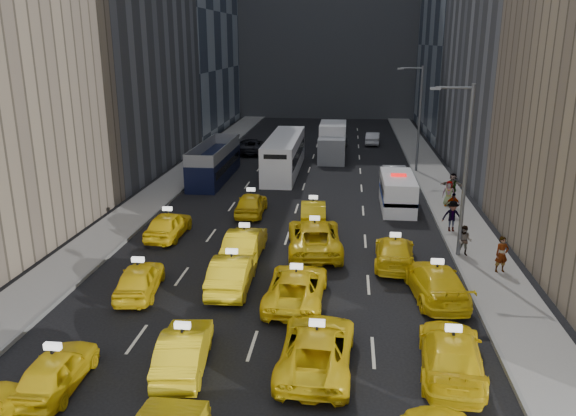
# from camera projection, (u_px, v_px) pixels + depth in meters

# --- Properties ---
(ground) EXTENTS (160.00, 160.00, 0.00)m
(ground) POSITION_uv_depth(u_px,v_px,m) (243.00, 376.00, 19.18)
(ground) COLOR black
(ground) RESTS_ON ground
(sidewalk_west) EXTENTS (3.00, 90.00, 0.15)m
(sidewalk_west) POSITION_uv_depth(u_px,v_px,m) (170.00, 185.00, 44.04)
(sidewalk_west) COLOR gray
(sidewalk_west) RESTS_ON ground
(sidewalk_east) EXTENTS (3.00, 90.00, 0.15)m
(sidewalk_east) POSITION_uv_depth(u_px,v_px,m) (443.00, 193.00, 41.89)
(sidewalk_east) COLOR gray
(sidewalk_east) RESTS_ON ground
(curb_west) EXTENTS (0.15, 90.00, 0.18)m
(curb_west) POSITION_uv_depth(u_px,v_px,m) (188.00, 186.00, 43.89)
(curb_west) COLOR slate
(curb_west) RESTS_ON ground
(curb_east) EXTENTS (0.15, 90.00, 0.18)m
(curb_east) POSITION_uv_depth(u_px,v_px,m) (423.00, 192.00, 42.03)
(curb_east) COLOR slate
(curb_east) RESTS_ON ground
(streetlight_near) EXTENTS (2.15, 0.22, 9.00)m
(streetlight_near) POSITION_uv_depth(u_px,v_px,m) (464.00, 166.00, 28.25)
(streetlight_near) COLOR #595B60
(streetlight_near) RESTS_ON ground
(streetlight_far) EXTENTS (2.15, 0.22, 9.00)m
(streetlight_far) POSITION_uv_depth(u_px,v_px,m) (418.00, 115.00, 47.30)
(streetlight_far) COLOR #595B60
(streetlight_far) RESTS_ON ground
(taxi_4) EXTENTS (1.68, 3.98, 1.34)m
(taxi_4) POSITION_uv_depth(u_px,v_px,m) (56.00, 370.00, 18.30)
(taxi_4) COLOR yellow
(taxi_4) RESTS_ON ground
(taxi_5) EXTENTS (1.99, 4.48, 1.43)m
(taxi_5) POSITION_uv_depth(u_px,v_px,m) (184.00, 349.00, 19.46)
(taxi_5) COLOR yellow
(taxi_5) RESTS_ON ground
(taxi_6) EXTENTS (2.66, 5.44, 1.49)m
(taxi_6) POSITION_uv_depth(u_px,v_px,m) (317.00, 348.00, 19.52)
(taxi_6) COLOR yellow
(taxi_6) RESTS_ON ground
(taxi_7) EXTENTS (2.57, 5.29, 1.48)m
(taxi_7) POSITION_uv_depth(u_px,v_px,m) (451.00, 353.00, 19.18)
(taxi_7) COLOR yellow
(taxi_7) RESTS_ON ground
(taxi_8) EXTENTS (2.20, 4.37, 1.43)m
(taxi_8) POSITION_uv_depth(u_px,v_px,m) (139.00, 279.00, 25.22)
(taxi_8) COLOR yellow
(taxi_8) RESTS_ON ground
(taxi_9) EXTENTS (1.83, 4.90, 1.60)m
(taxi_9) POSITION_uv_depth(u_px,v_px,m) (232.00, 272.00, 25.77)
(taxi_9) COLOR yellow
(taxi_9) RESTS_ON ground
(taxi_10) EXTENTS (2.59, 5.34, 1.46)m
(taxi_10) POSITION_uv_depth(u_px,v_px,m) (296.00, 287.00, 24.39)
(taxi_10) COLOR yellow
(taxi_10) RESTS_ON ground
(taxi_11) EXTENTS (2.74, 5.45, 1.52)m
(taxi_11) POSITION_uv_depth(u_px,v_px,m) (436.00, 282.00, 24.79)
(taxi_11) COLOR yellow
(taxi_11) RESTS_ON ground
(taxi_12) EXTENTS (1.90, 4.47, 1.51)m
(taxi_12) POSITION_uv_depth(u_px,v_px,m) (168.00, 225.00, 32.48)
(taxi_12) COLOR yellow
(taxi_12) RESTS_ON ground
(taxi_13) EXTENTS (1.72, 4.82, 1.58)m
(taxi_13) POSITION_uv_depth(u_px,v_px,m) (245.00, 243.00, 29.41)
(taxi_13) COLOR yellow
(taxi_13) RESTS_ON ground
(taxi_14) EXTENTS (3.37, 6.28, 1.68)m
(taxi_14) POSITION_uv_depth(u_px,v_px,m) (314.00, 237.00, 30.25)
(taxi_14) COLOR yellow
(taxi_14) RESTS_ON ground
(taxi_15) EXTENTS (2.27, 4.94, 1.40)m
(taxi_15) POSITION_uv_depth(u_px,v_px,m) (394.00, 252.00, 28.48)
(taxi_15) COLOR yellow
(taxi_15) RESTS_ON ground
(taxi_16) EXTENTS (1.80, 4.39, 1.49)m
(taxi_16) POSITION_uv_depth(u_px,v_px,m) (251.00, 204.00, 36.71)
(taxi_16) COLOR yellow
(taxi_16) RESTS_ON ground
(taxi_17) EXTENTS (1.79, 4.39, 1.42)m
(taxi_17) POSITION_uv_depth(u_px,v_px,m) (313.00, 211.00, 35.17)
(taxi_17) COLOR yellow
(taxi_17) RESTS_ON ground
(nypd_van) EXTENTS (2.83, 5.82, 2.40)m
(nypd_van) POSITION_uv_depth(u_px,v_px,m) (398.00, 193.00, 38.03)
(nypd_van) COLOR white
(nypd_van) RESTS_ON ground
(double_decker) EXTENTS (3.60, 10.29, 2.93)m
(double_decker) POSITION_uv_depth(u_px,v_px,m) (215.00, 162.00, 45.97)
(double_decker) COLOR black
(double_decker) RESTS_ON ground
(city_bus) EXTENTS (3.50, 12.27, 3.13)m
(city_bus) POSITION_uv_depth(u_px,v_px,m) (284.00, 155.00, 48.30)
(city_bus) COLOR white
(city_bus) RESTS_ON ground
(box_truck) EXTENTS (3.25, 7.50, 3.33)m
(box_truck) POSITION_uv_depth(u_px,v_px,m) (332.00, 142.00, 53.86)
(box_truck) COLOR silver
(box_truck) RESTS_ON ground
(misc_car_0) EXTENTS (2.00, 5.09, 1.65)m
(misc_car_0) POSITION_uv_depth(u_px,v_px,m) (393.00, 175.00, 44.16)
(misc_car_0) COLOR #B1B4B9
(misc_car_0) RESTS_ON ground
(misc_car_1) EXTENTS (3.06, 5.56, 1.48)m
(misc_car_1) POSITION_uv_depth(u_px,v_px,m) (251.00, 146.00, 56.69)
(misc_car_1) COLOR black
(misc_car_1) RESTS_ON ground
(misc_car_2) EXTENTS (2.31, 4.85, 1.36)m
(misc_car_2) POSITION_uv_depth(u_px,v_px,m) (338.00, 138.00, 61.74)
(misc_car_2) COLOR slate
(misc_car_2) RESTS_ON ground
(misc_car_3) EXTENTS (1.97, 4.39, 1.46)m
(misc_car_3) POSITION_uv_depth(u_px,v_px,m) (296.00, 138.00, 61.22)
(misc_car_3) COLOR black
(misc_car_3) RESTS_ON ground
(misc_car_4) EXTENTS (1.77, 4.24, 1.37)m
(misc_car_4) POSITION_uv_depth(u_px,v_px,m) (373.00, 138.00, 61.55)
(misc_car_4) COLOR #AFB1B7
(misc_car_4) RESTS_ON ground
(pedestrian_0) EXTENTS (0.74, 0.57, 1.80)m
(pedestrian_0) POSITION_uv_depth(u_px,v_px,m) (502.00, 254.00, 27.19)
(pedestrian_0) COLOR gray
(pedestrian_0) RESTS_ON sidewalk_east
(pedestrian_1) EXTENTS (0.89, 0.71, 1.61)m
(pedestrian_1) POSITION_uv_depth(u_px,v_px,m) (464.00, 241.00, 29.31)
(pedestrian_1) COLOR gray
(pedestrian_1) RESTS_ON sidewalk_east
(pedestrian_2) EXTENTS (1.21, 0.54, 1.85)m
(pedestrian_2) POSITION_uv_depth(u_px,v_px,m) (452.00, 216.00, 33.02)
(pedestrian_2) COLOR gray
(pedestrian_2) RESTS_ON sidewalk_east
(pedestrian_3) EXTENTS (0.93, 0.46, 1.55)m
(pedestrian_3) POSITION_uv_depth(u_px,v_px,m) (453.00, 205.00, 35.79)
(pedestrian_3) COLOR gray
(pedestrian_3) RESTS_ON sidewalk_east
(pedestrian_4) EXTENTS (0.92, 0.63, 1.73)m
(pedestrian_4) POSITION_uv_depth(u_px,v_px,m) (449.00, 193.00, 38.12)
(pedestrian_4) COLOR gray
(pedestrian_4) RESTS_ON sidewalk_east
(pedestrian_5) EXTENTS (1.73, 1.03, 1.80)m
(pedestrian_5) POSITION_uv_depth(u_px,v_px,m) (452.00, 186.00, 40.03)
(pedestrian_5) COLOR gray
(pedestrian_5) RESTS_ON sidewalk_east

